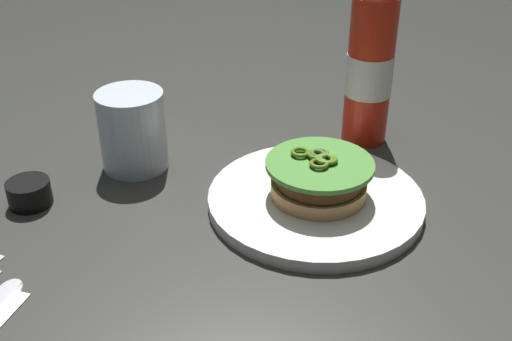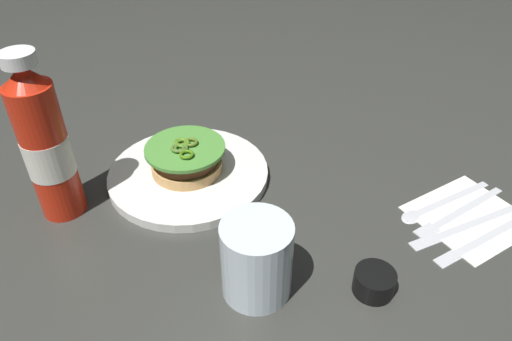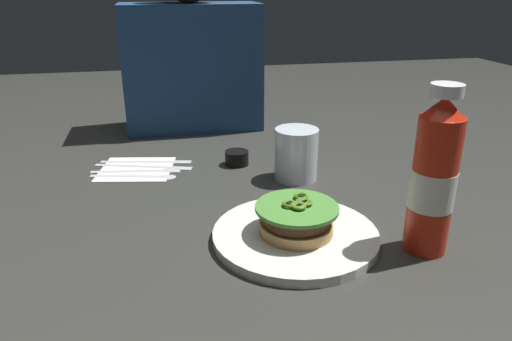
{
  "view_description": "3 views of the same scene",
  "coord_description": "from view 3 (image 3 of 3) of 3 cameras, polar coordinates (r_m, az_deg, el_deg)",
  "views": [
    {
      "loc": [
        -0.64,
        -0.14,
        0.42
      ],
      "look_at": [
        -0.01,
        -0.07,
        0.05
      ],
      "focal_mm": 43.46,
      "sensor_mm": 36.0,
      "label": 1
    },
    {
      "loc": [
        0.34,
        0.4,
        0.49
      ],
      "look_at": [
        -0.02,
        -0.0,
        0.08
      ],
      "focal_mm": 33.48,
      "sensor_mm": 36.0,
      "label": 2
    },
    {
      "loc": [
        -0.2,
        -0.78,
        0.38
      ],
      "look_at": [
        -0.04,
        -0.04,
        0.08
      ],
      "focal_mm": 33.31,
      "sensor_mm": 36.0,
      "label": 3
    }
  ],
  "objects": [
    {
      "name": "condiment_cup",
      "position": [
        1.06,
        -2.33,
        1.52
      ],
      "size": [
        0.05,
        0.05,
        0.03
      ],
      "primitive_type": "cylinder",
      "color": "black",
      "rests_on": "ground_plane"
    },
    {
      "name": "dinner_plate",
      "position": [
        0.76,
        4.76,
        -7.79
      ],
      "size": [
        0.26,
        0.26,
        0.02
      ],
      "primitive_type": "cylinder",
      "color": "silver",
      "rests_on": "ground_plane"
    },
    {
      "name": "ground_plane",
      "position": [
        0.89,
        2.14,
        -3.83
      ],
      "size": [
        3.0,
        3.0,
        0.0
      ],
      "primitive_type": "plane",
      "color": "#33342F"
    },
    {
      "name": "fork_utensil",
      "position": [
        1.05,
        -13.36,
        0.11
      ],
      "size": [
        0.19,
        0.05,
        0.0
      ],
      "color": "silver",
      "rests_on": "napkin"
    },
    {
      "name": "burger_sandwich",
      "position": [
        0.75,
        5.08,
        -5.78
      ],
      "size": [
        0.13,
        0.13,
        0.05
      ],
      "color": "tan",
      "rests_on": "dinner_plate"
    },
    {
      "name": "steak_knife",
      "position": [
        1.07,
        -12.67,
        0.6
      ],
      "size": [
        0.21,
        0.08,
        0.0
      ],
      "color": "silver",
      "rests_on": "napkin"
    },
    {
      "name": "napkin",
      "position": [
        1.07,
        -14.19,
        0.21
      ],
      "size": [
        0.18,
        0.17,
        0.0
      ],
      "primitive_type": "cube",
      "rotation": [
        0.0,
        0.0,
        -0.2
      ],
      "color": "white",
      "rests_on": "ground_plane"
    },
    {
      "name": "spoon_utensil",
      "position": [
        1.02,
        -13.17,
        -0.52
      ],
      "size": [
        0.18,
        0.06,
        0.0
      ],
      "color": "silver",
      "rests_on": "napkin"
    },
    {
      "name": "diner_person",
      "position": [
        1.32,
        -7.8,
        14.46
      ],
      "size": [
        0.36,
        0.18,
        0.51
      ],
      "color": "navy",
      "rests_on": "ground_plane"
    },
    {
      "name": "ketchup_bottle",
      "position": [
        0.74,
        20.56,
        -0.91
      ],
      "size": [
        0.07,
        0.07,
        0.26
      ],
      "color": "red",
      "rests_on": "ground_plane"
    },
    {
      "name": "butter_knife",
      "position": [
        1.1,
        -12.41,
        1.19
      ],
      "size": [
        0.2,
        0.06,
        0.0
      ],
      "color": "silver",
      "rests_on": "napkin"
    },
    {
      "name": "water_glass",
      "position": [
        0.98,
        4.85,
        1.98
      ],
      "size": [
        0.09,
        0.09,
        0.11
      ],
      "primitive_type": "cylinder",
      "color": "silver",
      "rests_on": "ground_plane"
    }
  ]
}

